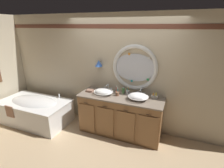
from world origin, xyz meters
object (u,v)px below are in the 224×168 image
toothbrush_holder_left (117,93)px  toothbrush_holder_right (128,92)px  toiletry_basket (154,96)px  folded_hand_towel (90,91)px  bathtub (35,109)px  sink_basin_right (138,96)px  sink_basin_left (103,92)px  soap_dispenser (123,90)px

toothbrush_holder_left → toothbrush_holder_right: 0.24m
toiletry_basket → folded_hand_towel: bearing=-172.2°
bathtub → sink_basin_right: 2.62m
bathtub → sink_basin_left: 1.88m
toothbrush_holder_right → folded_hand_towel: toothbrush_holder_right is taller
sink_basin_right → toothbrush_holder_right: 0.32m
toiletry_basket → bathtub: bearing=-169.0°
folded_hand_towel → toiletry_basket: 1.44m
sink_basin_right → toiletry_basket: (0.30, 0.22, -0.04)m
bathtub → sink_basin_left: sink_basin_left is taller
folded_hand_towel → toiletry_basket: bearing=7.8°
sink_basin_left → sink_basin_right: 0.78m
toothbrush_holder_left → sink_basin_right: bearing=-4.5°
toiletry_basket → toothbrush_holder_left: bearing=-166.6°
toothbrush_holder_left → folded_hand_towel: toothbrush_holder_left is taller
toothbrush_holder_right → toiletry_basket: size_ratio=1.63×
bathtub → toothbrush_holder_left: toothbrush_holder_left is taller
sink_basin_left → toiletry_basket: size_ratio=3.31×
folded_hand_towel → toiletry_basket: (1.43, 0.20, 0.01)m
toothbrush_holder_left → soap_dispenser: toothbrush_holder_left is taller
bathtub → toothbrush_holder_left: (2.06, 0.37, 0.61)m
toothbrush_holder_left → toothbrush_holder_right: (0.20, 0.13, 0.01)m
toothbrush_holder_right → soap_dispenser: toothbrush_holder_right is taller
sink_basin_right → toothbrush_holder_left: 0.47m
sink_basin_left → toothbrush_holder_right: size_ratio=2.03×
bathtub → folded_hand_towel: bearing=14.3°
bathtub → toiletry_basket: (2.82, 0.55, 0.59)m
bathtub → folded_hand_towel: (1.39, 0.35, 0.58)m
sink_basin_right → soap_dispenser: (-0.39, 0.22, -0.00)m
bathtub → sink_basin_left: size_ratio=4.01×
sink_basin_right → soap_dispenser: size_ratio=2.81×
sink_basin_right → toiletry_basket: bearing=36.2°
bathtub → toiletry_basket: 2.93m
bathtub → toothbrush_holder_left: bearing=10.2°
bathtub → folded_hand_towel: folded_hand_towel is taller
soap_dispenser → toothbrush_holder_right: bearing=-24.5°
sink_basin_left → bathtub: bearing=-169.2°
sink_basin_right → soap_dispenser: bearing=150.2°
folded_hand_towel → toothbrush_holder_left: bearing=1.2°
bathtub → toiletry_basket: toiletry_basket is taller
bathtub → folded_hand_towel: size_ratio=10.19×
folded_hand_towel → toothbrush_holder_right: bearing=9.5°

